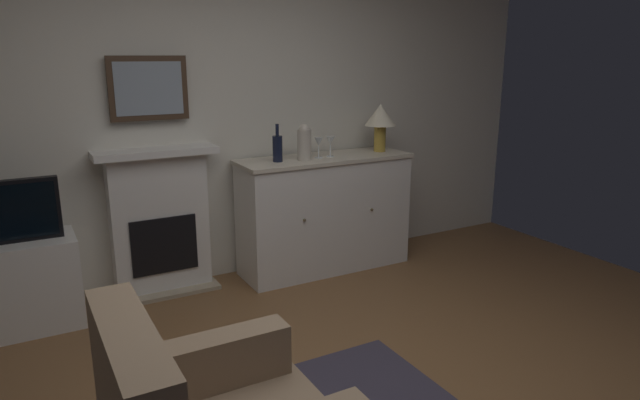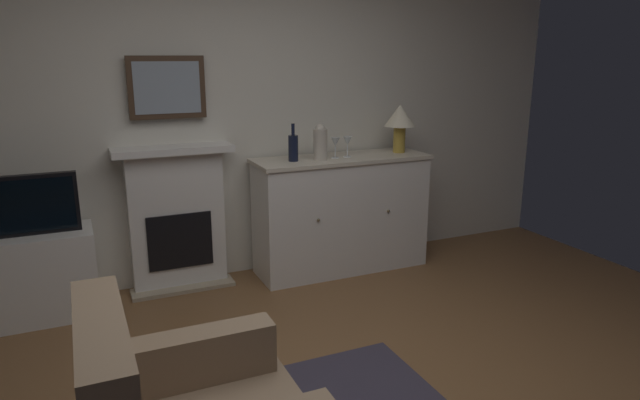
{
  "view_description": "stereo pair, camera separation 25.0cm",
  "coord_description": "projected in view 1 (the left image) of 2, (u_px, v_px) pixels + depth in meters",
  "views": [
    {
      "loc": [
        -1.38,
        -1.95,
        1.75
      ],
      "look_at": [
        0.02,
        0.56,
        1.0
      ],
      "focal_mm": 31.38,
      "sensor_mm": 36.0,
      "label": 1
    },
    {
      "loc": [
        -1.16,
        -2.06,
        1.75
      ],
      "look_at": [
        0.02,
        0.56,
        1.0
      ],
      "focal_mm": 31.38,
      "sensor_mm": 36.0,
      "label": 2
    }
  ],
  "objects": [
    {
      "name": "wall_rear",
      "position": [
        213.0,
        113.0,
        4.29
      ],
      "size": [
        6.07,
        0.06,
        2.62
      ],
      "primitive_type": "cube",
      "color": "silver",
      "rests_on": "ground_plane"
    },
    {
      "name": "fireplace_unit",
      "position": [
        160.0,
        222.0,
        4.14
      ],
      "size": [
        0.87,
        0.3,
        1.1
      ],
      "color": "white",
      "rests_on": "ground_plane"
    },
    {
      "name": "framed_picture",
      "position": [
        149.0,
        88.0,
        3.94
      ],
      "size": [
        0.55,
        0.04,
        0.45
      ],
      "color": "#473323"
    },
    {
      "name": "sideboard_cabinet",
      "position": [
        325.0,
        213.0,
        4.63
      ],
      "size": [
        1.44,
        0.49,
        0.95
      ],
      "color": "white",
      "rests_on": "ground_plane"
    },
    {
      "name": "table_lamp",
      "position": [
        380.0,
        118.0,
        4.69
      ],
      "size": [
        0.26,
        0.26,
        0.4
      ],
      "color": "#B79338",
      "rests_on": "sideboard_cabinet"
    },
    {
      "name": "wine_bottle",
      "position": [
        278.0,
        148.0,
        4.27
      ],
      "size": [
        0.08,
        0.08,
        0.29
      ],
      "color": "black",
      "rests_on": "sideboard_cabinet"
    },
    {
      "name": "wine_glass_left",
      "position": [
        319.0,
        143.0,
        4.42
      ],
      "size": [
        0.07,
        0.07,
        0.16
      ],
      "color": "silver",
      "rests_on": "sideboard_cabinet"
    },
    {
      "name": "wine_glass_center",
      "position": [
        330.0,
        142.0,
        4.48
      ],
      "size": [
        0.07,
        0.07,
        0.16
      ],
      "color": "silver",
      "rests_on": "sideboard_cabinet"
    },
    {
      "name": "vase_decorative",
      "position": [
        304.0,
        142.0,
        4.33
      ],
      "size": [
        0.11,
        0.11,
        0.28
      ],
      "color": "beige",
      "rests_on": "sideboard_cabinet"
    },
    {
      "name": "tv_cabinet",
      "position": [
        17.0,
        286.0,
        3.61
      ],
      "size": [
        0.75,
        0.42,
        0.6
      ],
      "color": "white",
      "rests_on": "ground_plane"
    },
    {
      "name": "tv_set",
      "position": [
        6.0,
        212.0,
        3.47
      ],
      "size": [
        0.62,
        0.07,
        0.4
      ],
      "color": "black",
      "rests_on": "tv_cabinet"
    }
  ]
}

